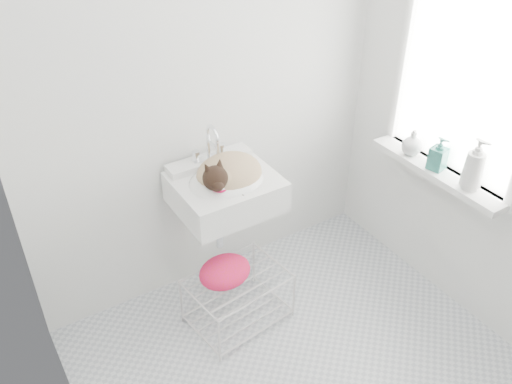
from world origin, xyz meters
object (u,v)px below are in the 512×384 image
cat (228,173)px  wire_rack (238,300)px  bottle_a (468,188)px  bottle_b (435,169)px  sink (225,178)px  bottle_c (410,154)px

cat → wire_rack: (-0.08, -0.21, -0.74)m
bottle_a → bottle_b: bearing=90.0°
sink → bottle_c: sink is taller
bottle_a → sink: bearing=143.9°
wire_rack → bottle_c: bearing=-6.1°
cat → bottle_a: 1.28m
bottle_a → wire_rack: bearing=154.0°
wire_rack → bottle_c: 1.32m
wire_rack → bottle_b: 1.35m
cat → bottle_b: (1.03, -0.52, -0.04)m
bottle_a → bottle_c: size_ratio=1.62×
bottle_a → cat: bearing=144.1°
wire_rack → bottle_b: size_ratio=2.79×
wire_rack → bottle_a: (1.11, -0.54, 0.70)m
cat → bottle_a: size_ratio=1.75×
sink → bottle_c: 1.10m
bottle_a → bottle_c: bottle_a is taller
sink → wire_rack: size_ratio=1.03×
bottle_b → wire_rack: bearing=164.3°
cat → bottle_b: 1.16m
sink → bottle_a: size_ratio=2.24×
bottle_b → bottle_a: bearing=-90.0°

